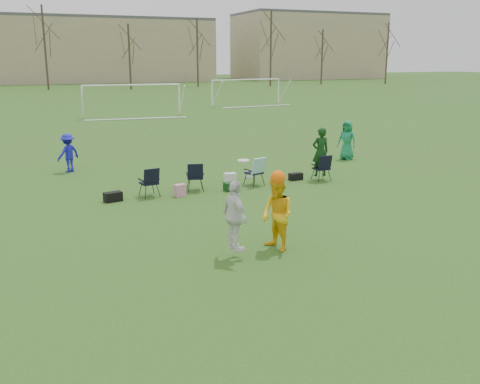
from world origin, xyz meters
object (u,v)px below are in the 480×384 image
fielder_green_far (347,140)px  goal_mid (132,91)px  center_contest (262,214)px  goal_right (247,85)px  fielder_blue (68,153)px

fielder_green_far → goal_mid: goal_mid is taller
center_contest → goal_mid: 30.73m
goal_right → goal_mid: bearing=-161.4°
goal_mid → goal_right: size_ratio=1.01×
fielder_green_far → center_contest: size_ratio=0.77×
goal_mid → goal_right: 13.42m
center_contest → fielder_green_far: bearing=48.0°
goal_mid → fielder_green_far: bearing=-72.0°
goal_mid → fielder_blue: bearing=-104.2°
goal_mid → goal_right: same height
goal_mid → center_contest: bearing=-91.8°
fielder_green_far → goal_mid: 21.92m
fielder_blue → center_contest: 11.67m
goal_mid → goal_right: bearing=30.6°
center_contest → goal_right: 39.57m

